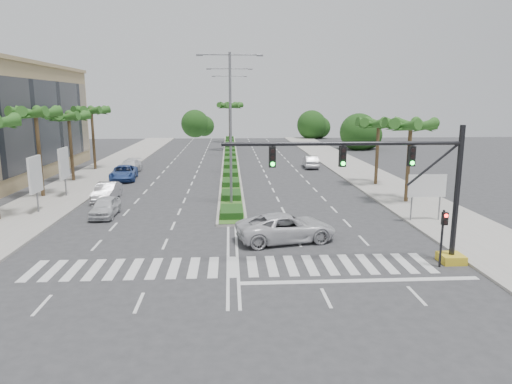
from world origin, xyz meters
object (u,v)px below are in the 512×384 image
car_parked_a (105,207)px  car_parked_d (130,167)px  car_crossing (286,228)px  car_right (311,162)px  car_parked_c (124,173)px  car_parked_b (107,192)px

car_parked_a → car_parked_d: car_parked_d is taller
car_parked_a → car_crossing: size_ratio=0.69×
car_crossing → car_right: bearing=-24.7°
car_right → car_parked_a: bearing=53.3°
car_parked_c → car_right: size_ratio=1.19×
car_parked_b → car_parked_d: size_ratio=0.88×
car_parked_a → car_parked_c: size_ratio=0.75×
car_crossing → car_right: (6.83, 30.04, -0.07)m
car_parked_a → car_parked_d: (-2.53, 20.50, 0.04)m
car_parked_a → car_parked_b: bearing=102.7°
car_crossing → car_parked_d: bearing=17.1°
car_parked_b → car_crossing: 18.46m
car_parked_b → car_right: car_right is taller
car_crossing → car_parked_b: bearing=36.8°
car_parked_a → car_right: 30.30m
car_parked_c → car_crossing: size_ratio=0.92×
car_parked_d → car_crossing: 31.13m
car_parked_b → car_parked_c: size_ratio=0.82×
car_parked_b → car_parked_c: 10.15m
car_parked_c → car_crossing: bearing=-62.6°
car_parked_d → car_right: size_ratio=1.11×
car_parked_c → car_parked_d: 4.93m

